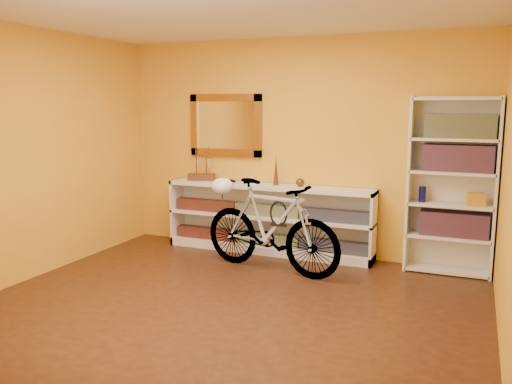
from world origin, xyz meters
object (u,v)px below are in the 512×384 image
at_px(console_unit, 268,219).
at_px(bookcase, 451,186).
at_px(bicycle, 271,226).
at_px(helmet, 222,186).

bearing_deg(console_unit, bookcase, 0.69).
relative_size(console_unit, bicycle, 1.51).
bearing_deg(helmet, console_unit, 57.60).
relative_size(console_unit, helmet, 10.26).
bearing_deg(helmet, bicycle, -11.10).
xyz_separation_m(bicycle, helmet, (-0.65, 0.13, 0.38)).
bearing_deg(bookcase, helmet, -166.66).
bearing_deg(bookcase, bicycle, -158.53).
bearing_deg(helmet, bookcase, 13.34).
relative_size(bookcase, helmet, 7.50).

